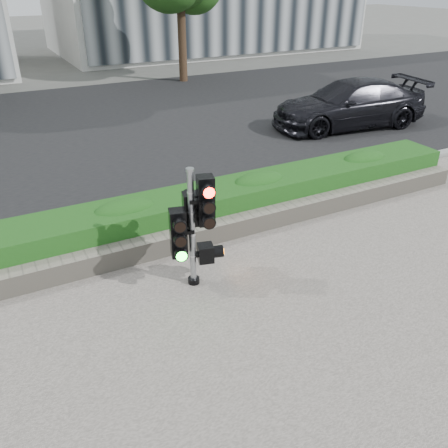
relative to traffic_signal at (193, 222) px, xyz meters
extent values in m
plane|color=#51514C|center=(0.66, -0.87, -1.07)|extent=(120.00, 120.00, 0.00)
cube|color=#9E9389|center=(0.66, -3.37, -1.05)|extent=(16.00, 11.00, 0.03)
cube|color=black|center=(0.66, 9.13, -1.06)|extent=(60.00, 13.00, 0.02)
cube|color=gray|center=(0.66, 2.28, -1.01)|extent=(60.00, 0.25, 0.12)
cube|color=gray|center=(0.66, 1.03, -0.87)|extent=(12.00, 0.32, 0.34)
cube|color=#327B26|center=(0.66, 1.68, -0.70)|extent=(12.00, 1.00, 0.68)
cylinder|color=black|center=(6.16, 14.63, 0.72)|extent=(0.36, 0.36, 3.58)
cylinder|color=black|center=(-0.03, -0.02, -0.99)|extent=(0.18, 0.18, 0.09)
cylinder|color=gray|center=(-0.03, -0.02, -0.12)|extent=(0.09, 0.09, 1.84)
cylinder|color=gray|center=(-0.03, -0.02, 0.82)|extent=(0.12, 0.12, 0.04)
cube|color=#FF1107|center=(0.16, -0.10, 0.35)|extent=(0.28, 0.28, 0.73)
cube|color=#14E51E|center=(-0.24, 0.01, -0.13)|extent=(0.28, 0.28, 0.73)
cube|color=black|center=(0.05, 0.17, 0.12)|extent=(0.28, 0.28, 0.50)
cube|color=orange|center=(0.17, -0.04, -0.55)|extent=(0.28, 0.28, 0.27)
imported|color=black|center=(7.79, 5.56, -0.35)|extent=(5.07, 2.61, 1.41)
camera|label=1|loc=(-2.44, -5.59, 3.16)|focal=38.00mm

